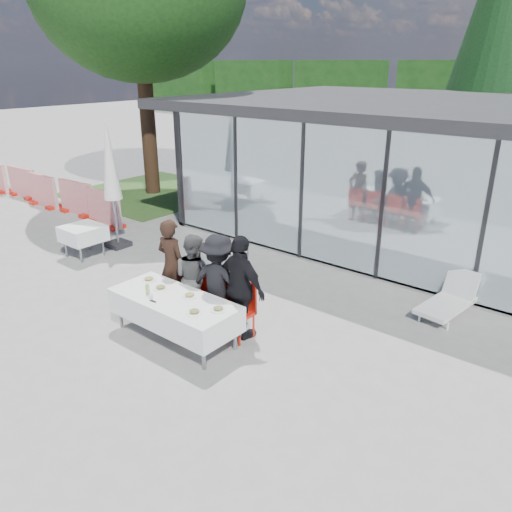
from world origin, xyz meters
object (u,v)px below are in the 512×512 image
at_px(diner_b, 194,277).
at_px(diner_chair_d, 242,307).
at_px(dining_table, 174,309).
at_px(market_umbrella, 110,170).
at_px(diner_chair_c, 220,299).
at_px(lounger, 450,299).
at_px(plate_b, 161,288).
at_px(plate_d, 218,309).
at_px(plate_c, 190,295).
at_px(juice_bottle, 148,289).
at_px(diner_a, 172,265).
at_px(diner_d, 241,288).
at_px(diner_chair_b, 195,289).
at_px(spare_table_left, 83,234).
at_px(plate_a, 149,279).
at_px(construction_barriers, 20,185).
at_px(conifer_tree, 511,2).
at_px(diner_c, 219,282).
at_px(diner_chair_a, 173,281).
at_px(plate_extra, 194,312).
at_px(folded_eyeglasses, 153,301).

xyz_separation_m(diner_b, diner_chair_d, (1.09, 0.01, -0.25)).
relative_size(dining_table, market_umbrella, 0.75).
xyz_separation_m(diner_chair_c, lounger, (2.89, 3.07, -0.28)).
bearing_deg(plate_b, plate_d, 1.96).
relative_size(plate_c, lounger, 0.18).
bearing_deg(juice_bottle, diner_b, 81.15).
height_order(diner_a, diner_b, diner_a).
xyz_separation_m(diner_d, plate_d, (0.06, -0.61, -0.11)).
bearing_deg(diner_chair_b, diner_b, -90.00).
distance_m(dining_table, plate_c, 0.35).
bearing_deg(spare_table_left, plate_a, -15.94).
height_order(diner_chair_d, plate_c, diner_chair_d).
xyz_separation_m(diner_chair_d, spare_table_left, (-5.29, 0.48, 0.02)).
relative_size(plate_d, construction_barriers, 0.02).
bearing_deg(diner_chair_c, conifer_tree, 86.94).
height_order(spare_table_left, market_umbrella, market_umbrella).
distance_m(diner_chair_b, plate_b, 0.72).
relative_size(plate_b, construction_barriers, 0.02).
relative_size(diner_c, diner_chair_c, 1.73).
distance_m(dining_table, plate_b, 0.48).
bearing_deg(plate_a, plate_d, -1.90).
height_order(diner_chair_c, spare_table_left, diner_chair_c).
bearing_deg(diner_c, dining_table, 56.71).
bearing_deg(diner_chair_a, dining_table, -41.22).
distance_m(plate_extra, juice_bottle, 1.09).
xyz_separation_m(diner_chair_b, plate_d, (1.16, -0.62, 0.24)).
relative_size(diner_b, diner_d, 0.88).
xyz_separation_m(market_umbrella, construction_barriers, (-6.51, 0.89, -1.49)).
distance_m(lounger, conifer_tree, 11.26).
relative_size(diner_d, diner_chair_d, 1.82).
bearing_deg(diner_b, diner_chair_a, -1.02).
relative_size(diner_c, construction_barriers, 0.15).
bearing_deg(conifer_tree, plate_d, -90.48).
bearing_deg(dining_table, juice_bottle, -158.20).
height_order(diner_b, diner_chair_d, diner_b).
bearing_deg(construction_barriers, lounger, 3.31).
relative_size(plate_c, conifer_tree, 0.02).
distance_m(diner_b, construction_barriers, 10.88).
xyz_separation_m(plate_a, plate_extra, (1.49, -0.36, 0.00)).
distance_m(juice_bottle, folded_eyeglasses, 0.31).
relative_size(plate_extra, conifer_tree, 0.02).
xyz_separation_m(diner_d, market_umbrella, (-5.22, 1.37, 1.04)).
bearing_deg(market_umbrella, conifer_tree, 64.18).
height_order(diner_chair_c, plate_a, diner_chair_c).
distance_m(diner_chair_b, lounger, 4.66).
bearing_deg(diner_a, lounger, -145.94).
bearing_deg(plate_c, diner_a, 151.78).
distance_m(spare_table_left, conifer_tree, 14.29).
bearing_deg(construction_barriers, conifer_tree, 40.75).
distance_m(diner_d, market_umbrella, 5.50).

